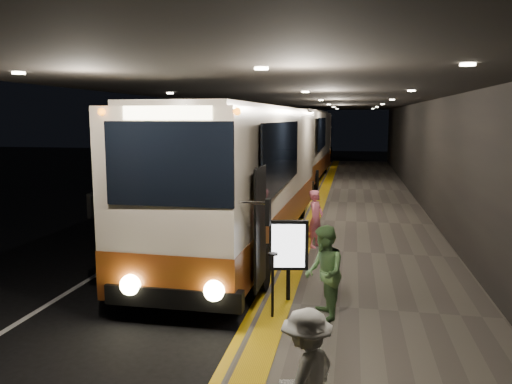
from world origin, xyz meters
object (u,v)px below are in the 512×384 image
(coach_main, at_px, (246,181))
(coach_third, at_px, (315,139))
(coach_second, at_px, (300,148))
(passenger_boarding, at_px, (316,219))
(stanchion_post, at_px, (273,286))
(passenger_waiting_white, at_px, (306,378))
(passenger_waiting_green, at_px, (324,273))
(info_sign, at_px, (289,247))

(coach_main, distance_m, coach_third, 29.10)
(coach_second, height_order, passenger_boarding, coach_second)
(coach_third, height_order, stanchion_post, coach_third)
(coach_second, height_order, passenger_waiting_white, coach_second)
(coach_second, xyz_separation_m, passenger_waiting_white, (2.65, -24.69, -1.02))
(coach_main, distance_m, passenger_boarding, 2.38)
(coach_main, bearing_deg, passenger_waiting_green, -63.35)
(coach_second, relative_size, coach_third, 1.02)
(coach_third, xyz_separation_m, stanchion_post, (1.90, -34.83, -1.15))
(coach_third, distance_m, passenger_waiting_green, 34.83)
(info_sign, bearing_deg, passenger_waiting_green, -56.89)
(passenger_waiting_green, distance_m, stanchion_post, 0.96)
(passenger_boarding, height_order, passenger_waiting_green, passenger_waiting_green)
(passenger_waiting_white, height_order, info_sign, info_sign)
(info_sign, bearing_deg, passenger_waiting_white, -90.73)
(passenger_boarding, xyz_separation_m, stanchion_post, (-0.39, -5.18, -0.21))
(coach_main, relative_size, info_sign, 7.86)
(stanchion_post, bearing_deg, passenger_waiting_white, -74.92)
(passenger_boarding, bearing_deg, coach_third, 24.61)
(coach_main, height_order, coach_second, coach_second)
(passenger_waiting_green, distance_m, info_sign, 1.10)
(passenger_boarding, bearing_deg, coach_second, 27.69)
(passenger_waiting_green, bearing_deg, passenger_waiting_white, -11.96)
(coach_second, distance_m, passenger_boarding, 16.26)
(passenger_boarding, relative_size, stanchion_post, 1.36)
(coach_main, relative_size, passenger_waiting_white, 8.22)
(coach_second, xyz_separation_m, stanchion_post, (1.73, -21.27, -1.21))
(passenger_waiting_green, bearing_deg, stanchion_post, -94.30)
(passenger_waiting_green, height_order, stanchion_post, passenger_waiting_green)
(coach_third, xyz_separation_m, passenger_waiting_white, (2.82, -38.25, -0.97))
(passenger_boarding, relative_size, passenger_waiting_white, 1.04)
(coach_third, height_order, passenger_boarding, coach_third)
(coach_main, bearing_deg, coach_second, 91.51)
(passenger_waiting_white, distance_m, info_sign, 4.40)
(coach_third, height_order, passenger_waiting_white, coach_third)
(coach_main, height_order, passenger_waiting_green, coach_main)
(coach_second, xyz_separation_m, passenger_boarding, (2.12, -16.09, -0.99))
(coach_third, bearing_deg, stanchion_post, -89.86)
(info_sign, relative_size, stanchion_post, 1.37)
(coach_main, xyz_separation_m, coach_third, (-0.18, 29.10, -0.00))
(coach_second, distance_m, info_sign, 20.47)
(passenger_waiting_green, relative_size, info_sign, 1.05)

